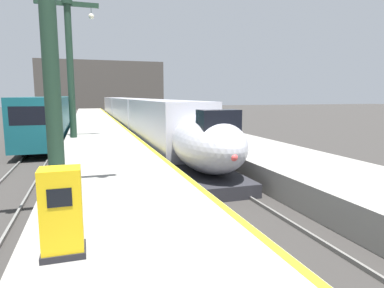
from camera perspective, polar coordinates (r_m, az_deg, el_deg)
platform_left at (r=24.17m, az=-15.19°, el=-0.04°), size 4.80×110.00×1.05m
platform_right at (r=25.82m, az=3.06°, el=0.76°), size 4.80×110.00×1.05m
platform_left_safety_stripe at (r=24.31m, az=-9.86°, el=1.43°), size 0.20×107.80×0.01m
rail_main_left at (r=27.29m, az=-8.50°, el=0.10°), size 0.08×110.00×0.12m
rail_main_right at (r=27.56m, az=-5.42°, el=0.23°), size 0.08×110.00×0.12m
rail_secondary_left at (r=27.20m, az=-25.58°, el=-0.65°), size 0.08×110.00×0.12m
rail_secondary_right at (r=27.04m, az=-22.43°, el=-0.52°), size 0.08×110.00×0.12m
highspeed_train_main at (r=38.42m, az=-10.23°, el=5.26°), size 2.92×55.92×3.60m
regional_train_adjacent at (r=39.38m, az=-22.28°, el=5.09°), size 2.85×36.60×3.80m
station_column_far at (r=24.33m, az=-20.26°, el=13.95°), size 4.00×0.68×9.07m
ticket_machine_yellow at (r=6.46m, az=-21.42°, el=-11.35°), size 0.76×0.62×1.60m
terminus_back_wall at (r=101.34m, az=-15.14°, el=9.75°), size 36.00×2.00×14.00m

